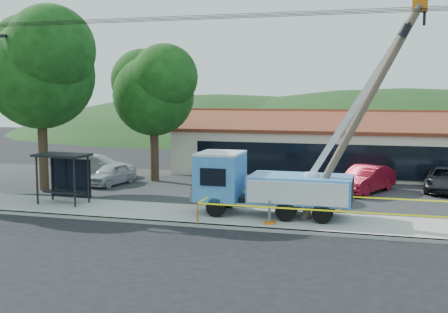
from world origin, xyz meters
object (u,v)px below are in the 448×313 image
object	(u,v)px
bus_shelter	(65,167)
car_white	(98,178)
car_red	(365,194)
car_dark	(446,193)
leaning_pole	(365,106)
utility_truck	(269,182)
car_silver	(111,186)

from	to	relation	value
bus_shelter	car_white	distance (m)	9.49
car_red	car_white	bearing A→B (deg)	-158.72
bus_shelter	car_red	world-z (taller)	bus_shelter
car_white	car_dark	distance (m)	22.46
leaning_pole	car_red	size ratio (longest dim) A/B	2.00
car_red	car_white	world-z (taller)	car_red
bus_shelter	car_dark	distance (m)	21.73
utility_truck	car_white	world-z (taller)	utility_truck
bus_shelter	car_red	xyz separation A→B (m)	(15.01, 7.60, -2.05)
bus_shelter	car_silver	size ratio (longest dim) A/B	0.71
leaning_pole	car_red	bearing A→B (deg)	90.47
utility_truck	car_red	xyz separation A→B (m)	(4.20, 7.62, -1.74)
utility_truck	leaning_pole	size ratio (longest dim) A/B	1.07
car_red	car_dark	size ratio (longest dim) A/B	0.94
car_silver	car_red	size ratio (longest dim) A/B	0.83
bus_shelter	leaning_pole	bearing A→B (deg)	2.42
car_silver	car_white	xyz separation A→B (m)	(-2.39, 2.69, 0.00)
leaning_pole	car_dark	world-z (taller)	leaning_pole
car_silver	car_white	size ratio (longest dim) A/B	0.74
utility_truck	car_white	xyz separation A→B (m)	(-13.68, 8.83, -1.74)
car_red	bus_shelter	bearing A→B (deg)	-128.01
car_silver	leaning_pole	bearing A→B (deg)	-13.83
car_dark	leaning_pole	bearing A→B (deg)	-108.11
utility_truck	car_dark	bearing A→B (deg)	46.47
car_silver	car_dark	distance (m)	20.30
leaning_pole	car_dark	bearing A→B (deg)	64.95
leaning_pole	car_red	distance (m)	9.61
car_silver	car_white	distance (m)	3.60
bus_shelter	car_white	world-z (taller)	bus_shelter
leaning_pole	car_red	xyz separation A→B (m)	(-0.07, 8.02, -5.31)
utility_truck	leaning_pole	distance (m)	5.58
leaning_pole	car_white	world-z (taller)	leaning_pole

